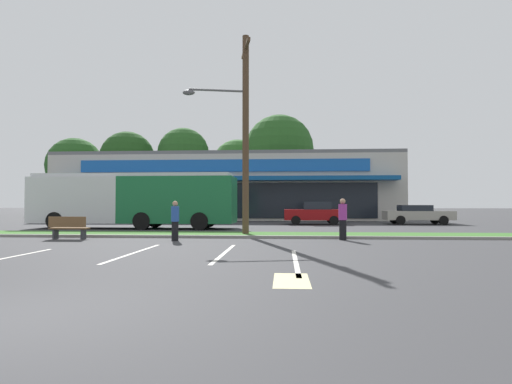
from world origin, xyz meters
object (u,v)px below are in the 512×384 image
object	(u,v)px
bus_stop_bench	(69,227)
car_0	(315,213)
car_1	(417,214)
pedestrian_near_bench	(175,221)
pedestrian_by_pole	(343,219)
utility_pole	(242,128)
city_bus	(134,199)
car_2	(197,214)

from	to	relation	value
bus_stop_bench	car_0	distance (m)	16.94
car_0	car_1	distance (m)	7.39
pedestrian_near_bench	pedestrian_by_pole	world-z (taller)	pedestrian_by_pole
utility_pole	city_bus	xyz separation A→B (m)	(-7.02, 5.23, -3.21)
car_0	pedestrian_by_pole	xyz separation A→B (m)	(0.23, -12.34, 0.04)
car_1	car_2	distance (m)	16.03
city_bus	bus_stop_bench	size ratio (longest dim) A/B	7.60
bus_stop_bench	car_1	xyz separation A→B (m)	(18.57, 13.39, 0.22)
car_2	car_1	bearing A→B (deg)	-0.57
city_bus	bus_stop_bench	xyz separation A→B (m)	(-0.11, -7.25, -1.26)
pedestrian_near_bench	car_0	bearing A→B (deg)	-140.94
city_bus	pedestrian_near_bench	distance (m)	9.01
car_1	car_2	bearing A→B (deg)	179.43
car_1	car_2	world-z (taller)	car_2
utility_pole	bus_stop_bench	size ratio (longest dim) A/B	5.79
bus_stop_bench	pedestrian_near_bench	distance (m)	4.70
city_bus	car_2	bearing A→B (deg)	-110.39
city_bus	pedestrian_by_pole	distance (m)	13.30
utility_pole	car_0	world-z (taller)	utility_pole
car_0	car_1	world-z (taller)	car_0
car_0	pedestrian_by_pole	size ratio (longest dim) A/B	2.48
bus_stop_bench	car_2	world-z (taller)	car_2
car_0	city_bus	bearing A→B (deg)	26.12
car_0	bus_stop_bench	bearing A→B (deg)	48.54
utility_pole	car_2	world-z (taller)	utility_pole
utility_pole	car_2	distance (m)	13.11
city_bus	car_2	xyz separation A→B (m)	(2.43, 6.30, -1.04)
car_2	pedestrian_by_pole	bearing A→B (deg)	-55.99
car_0	car_2	bearing A→B (deg)	-5.60
city_bus	car_0	distance (m)	12.40
pedestrian_near_bench	utility_pole	bearing A→B (deg)	-159.30
pedestrian_near_bench	city_bus	bearing A→B (deg)	-83.90
car_2	car_0	bearing A→B (deg)	-5.60
utility_pole	pedestrian_by_pole	xyz separation A→B (m)	(4.31, -1.66, -4.12)
bus_stop_bench	car_1	size ratio (longest dim) A/B	0.34
utility_pole	car_2	bearing A→B (deg)	111.69
utility_pole	car_1	size ratio (longest dim) A/B	1.97
car_0	pedestrian_near_bench	xyz separation A→B (m)	(-6.55, -13.15, -0.01)
utility_pole	pedestrian_near_bench	distance (m)	5.44
utility_pole	city_bus	bearing A→B (deg)	143.29
bus_stop_bench	utility_pole	bearing A→B (deg)	-164.21
utility_pole	bus_stop_bench	distance (m)	8.65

